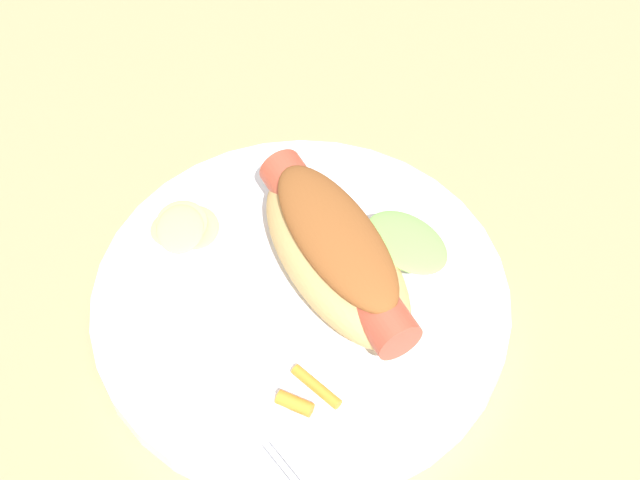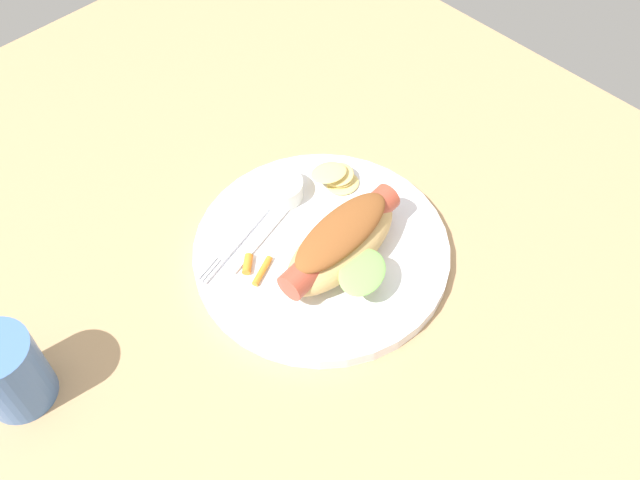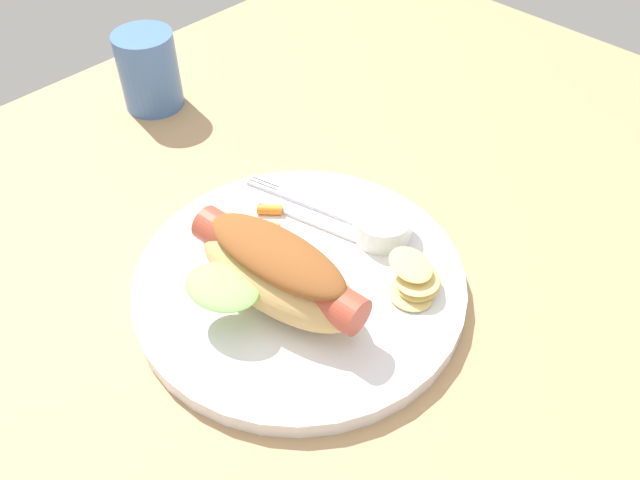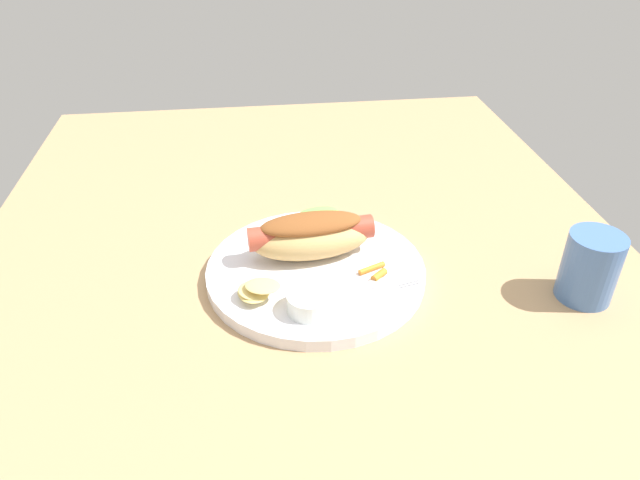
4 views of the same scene
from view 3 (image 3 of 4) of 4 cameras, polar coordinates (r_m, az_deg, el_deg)
name	(u,v)px [view 3 (image 3 of 4)]	position (r cm, az deg, el deg)	size (l,w,h in cm)	color
ground_plane	(285,318)	(55.12, -3.05, -6.77)	(120.00, 90.00, 1.80)	tan
plate	(300,282)	(55.32, -1.76, -3.69)	(27.71, 27.71, 1.60)	white
hot_dog	(272,273)	(50.95, -4.15, -2.85)	(10.93, 16.24, 5.82)	tan
sauce_ramekin	(382,226)	(57.52, 5.44, 1.24)	(5.16, 5.16, 2.26)	white
fork	(320,206)	(60.50, 0.02, 2.96)	(4.89, 14.76, 0.40)	silver
knife	(323,223)	(58.91, 0.23, 1.51)	(13.01, 1.40, 0.36)	silver
chips_pile	(414,281)	(53.48, 8.19, -3.52)	(5.46, 5.82, 2.29)	#E4CB76
carrot_garnish	(265,216)	(59.44, -4.79, 2.10)	(3.82, 3.65, 0.91)	orange
drinking_cup	(149,70)	(77.12, -14.65, 14.06)	(6.55, 6.55, 8.65)	#4770B2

